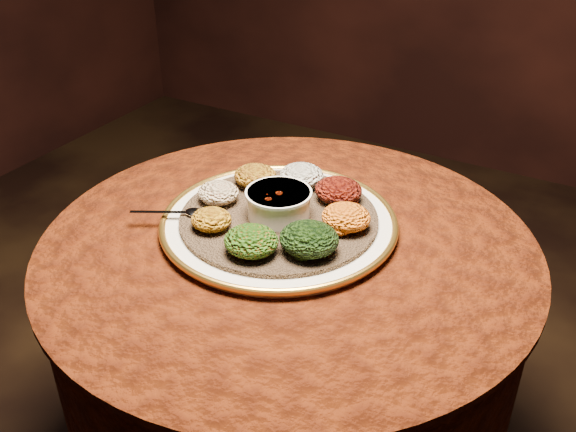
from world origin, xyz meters
The scene contains 13 objects.
table centered at (0.00, 0.00, 0.55)m, with size 0.96×0.96×0.73m.
platter centered at (-0.04, 0.03, 0.75)m, with size 0.53×0.53×0.02m.
injera centered at (-0.04, 0.03, 0.76)m, with size 0.39×0.39×0.01m, color brown.
stew_bowl centered at (-0.04, 0.03, 0.79)m, with size 0.13×0.13×0.05m.
spoon centered at (-0.19, -0.05, 0.77)m, with size 0.14×0.08×0.01m.
portion_ayib centered at (-0.06, 0.16, 0.78)m, with size 0.09×0.09×0.05m, color beige.
portion_kitfo centered at (0.04, 0.14, 0.79)m, with size 0.10×0.09×0.05m, color black.
portion_tikil centered at (0.10, 0.06, 0.78)m, with size 0.09×0.09×0.05m, color #A56D0D.
portion_gomen centered at (0.07, -0.05, 0.79)m, with size 0.11×0.10×0.05m, color black.
portion_mixveg centered at (-0.02, -0.10, 0.79)m, with size 0.10×0.09×0.05m, color #9B2C0A.
portion_kik centered at (-0.13, -0.07, 0.78)m, with size 0.08×0.07×0.04m, color #C08210.
portion_timatim centered at (-0.17, 0.02, 0.78)m, with size 0.08×0.08×0.04m, color maroon.
portion_shiro centered at (-0.14, 0.11, 0.78)m, with size 0.09×0.09×0.04m, color #9D6D13.
Camera 1 is at (0.51, -0.90, 1.42)m, focal length 40.00 mm.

